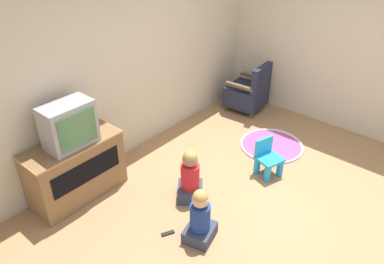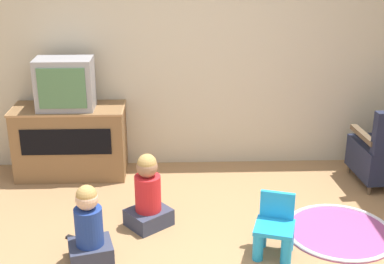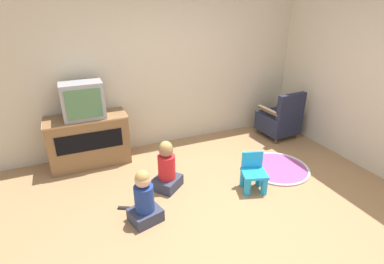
{
  "view_description": "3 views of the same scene",
  "coord_description": "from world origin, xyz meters",
  "px_view_note": "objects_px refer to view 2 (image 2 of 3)",
  "views": [
    {
      "loc": [
        -3.28,
        -1.6,
        3.18
      ],
      "look_at": [
        -0.37,
        0.9,
        0.83
      ],
      "focal_mm": 35.0,
      "sensor_mm": 36.0,
      "label": 1
    },
    {
      "loc": [
        -0.3,
        -3.47,
        2.53
      ],
      "look_at": [
        -0.15,
        0.9,
        0.86
      ],
      "focal_mm": 50.0,
      "sensor_mm": 36.0,
      "label": 2
    },
    {
      "loc": [
        -1.59,
        -2.51,
        2.38
      ],
      "look_at": [
        -0.25,
        0.61,
        0.85
      ],
      "focal_mm": 28.0,
      "sensor_mm": 36.0,
      "label": 3
    }
  ],
  "objects_px": {
    "yellow_kid_chair": "(274,231)",
    "child_watching_center": "(89,228)",
    "tv_cabinet": "(71,140)",
    "remote_control": "(74,238)",
    "child_watching_left": "(148,195)",
    "television": "(65,84)"
  },
  "relations": [
    {
      "from": "child_watching_left",
      "to": "child_watching_center",
      "type": "height_order",
      "value": "child_watching_left"
    },
    {
      "from": "yellow_kid_chair",
      "to": "child_watching_center",
      "type": "xyz_separation_m",
      "value": [
        -1.5,
        -0.04,
        0.08
      ]
    },
    {
      "from": "yellow_kid_chair",
      "to": "child_watching_left",
      "type": "relative_size",
      "value": 0.73
    },
    {
      "from": "tv_cabinet",
      "to": "child_watching_center",
      "type": "distance_m",
      "value": 1.69
    },
    {
      "from": "child_watching_center",
      "to": "remote_control",
      "type": "distance_m",
      "value": 0.46
    },
    {
      "from": "television",
      "to": "remote_control",
      "type": "bearing_deg",
      "value": -79.88
    },
    {
      "from": "television",
      "to": "yellow_kid_chair",
      "type": "height_order",
      "value": "television"
    },
    {
      "from": "yellow_kid_chair",
      "to": "child_watching_left",
      "type": "height_order",
      "value": "child_watching_left"
    },
    {
      "from": "tv_cabinet",
      "to": "yellow_kid_chair",
      "type": "relative_size",
      "value": 2.31
    },
    {
      "from": "television",
      "to": "child_watching_left",
      "type": "relative_size",
      "value": 0.83
    },
    {
      "from": "remote_control",
      "to": "child_watching_center",
      "type": "bearing_deg",
      "value": 149.19
    },
    {
      "from": "tv_cabinet",
      "to": "remote_control",
      "type": "distance_m",
      "value": 1.4
    },
    {
      "from": "tv_cabinet",
      "to": "yellow_kid_chair",
      "type": "height_order",
      "value": "tv_cabinet"
    },
    {
      "from": "child_watching_left",
      "to": "child_watching_center",
      "type": "bearing_deg",
      "value": -169.46
    },
    {
      "from": "television",
      "to": "remote_control",
      "type": "height_order",
      "value": "television"
    },
    {
      "from": "child_watching_center",
      "to": "child_watching_left",
      "type": "bearing_deg",
      "value": 34.85
    },
    {
      "from": "yellow_kid_chair",
      "to": "remote_control",
      "type": "distance_m",
      "value": 1.73
    },
    {
      "from": "child_watching_center",
      "to": "yellow_kid_chair",
      "type": "bearing_deg",
      "value": -13.26
    },
    {
      "from": "tv_cabinet",
      "to": "television",
      "type": "relative_size",
      "value": 2.04
    },
    {
      "from": "child_watching_left",
      "to": "remote_control",
      "type": "distance_m",
      "value": 0.74
    },
    {
      "from": "tv_cabinet",
      "to": "yellow_kid_chair",
      "type": "xyz_separation_m",
      "value": [
        1.92,
        -1.59,
        -0.19
      ]
    },
    {
      "from": "television",
      "to": "yellow_kid_chair",
      "type": "bearing_deg",
      "value": -38.82
    }
  ]
}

